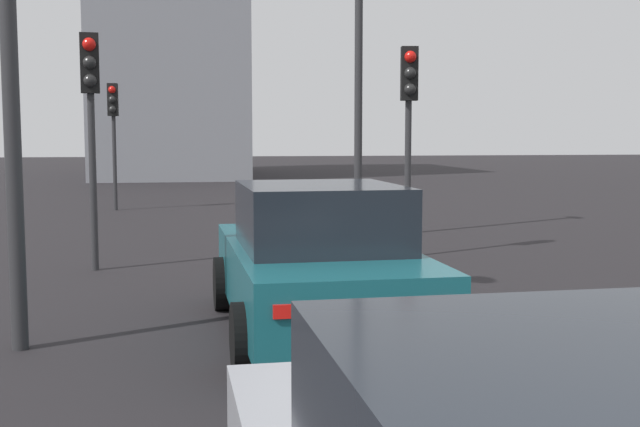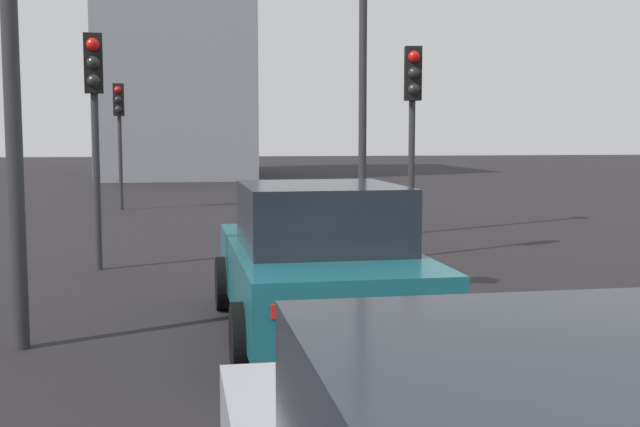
{
  "view_description": "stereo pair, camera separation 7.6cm",
  "coord_description": "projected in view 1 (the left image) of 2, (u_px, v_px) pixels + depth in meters",
  "views": [
    {
      "loc": [
        -0.08,
        1.27,
        2.09
      ],
      "look_at": [
        7.35,
        0.01,
        1.35
      ],
      "focal_mm": 44.26,
      "sensor_mm": 36.0,
      "label": 1
    },
    {
      "loc": [
        -0.09,
        1.19,
        2.09
      ],
      "look_at": [
        7.35,
        0.01,
        1.35
      ],
      "focal_mm": 44.26,
      "sensor_mm": 36.0,
      "label": 2
    }
  ],
  "objects": [
    {
      "name": "building_facade_left",
      "position": [
        170.0,
        25.0,
        40.98
      ],
      "size": [
        13.03,
        7.37,
        15.63
      ],
      "primitive_type": "cube",
      "color": "gray",
      "rests_on": "ground_plane"
    },
    {
      "name": "street_lamp_kerbside",
      "position": [
        359.0,
        36.0,
        15.75
      ],
      "size": [
        0.56,
        0.36,
        6.87
      ],
      "color": "#2D2D30",
      "rests_on": "ground_plane"
    },
    {
      "name": "traffic_light_far_left",
      "position": [
        113.0,
        119.0,
        21.92
      ],
      "size": [
        0.32,
        0.29,
        3.54
      ],
      "rotation": [
        0.0,
        0.0,
        3.1
      ],
      "color": "#2D2D30",
      "rests_on": "ground_plane"
    },
    {
      "name": "car_teal_lead",
      "position": [
        317.0,
        263.0,
        8.27
      ],
      "size": [
        4.3,
        2.07,
        1.6
      ],
      "rotation": [
        0.0,
        0.0,
        0.02
      ],
      "color": "#19606B",
      "rests_on": "ground_plane"
    },
    {
      "name": "traffic_light_near_left",
      "position": [
        91.0,
        100.0,
        12.0
      ],
      "size": [
        0.32,
        0.3,
        3.64
      ],
      "rotation": [
        0.0,
        0.0,
        3.25
      ],
      "color": "#2D2D30",
      "rests_on": "ground_plane"
    },
    {
      "name": "traffic_light_near_right",
      "position": [
        409.0,
        106.0,
        13.33
      ],
      "size": [
        0.33,
        0.31,
        3.58
      ],
      "rotation": [
        0.0,
        0.0,
        2.99
      ],
      "color": "#2D2D30",
      "rests_on": "ground_plane"
    }
  ]
}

